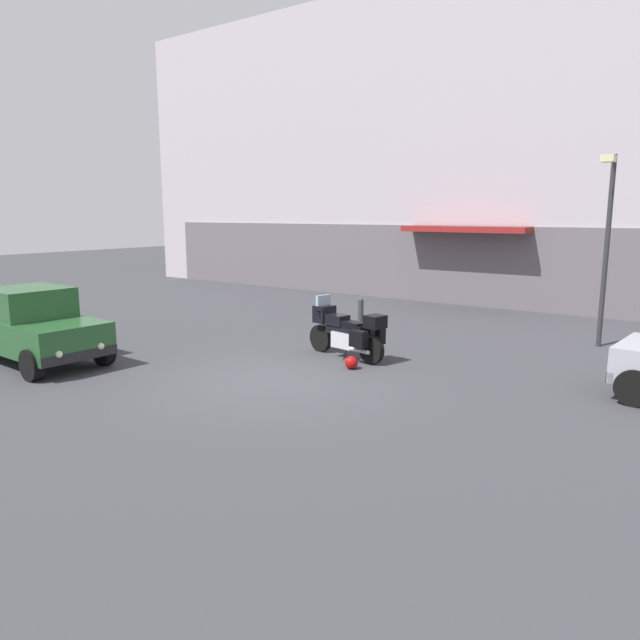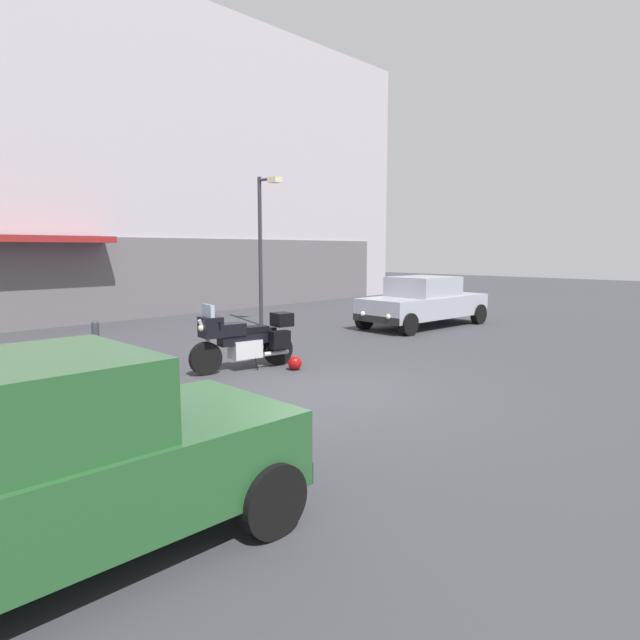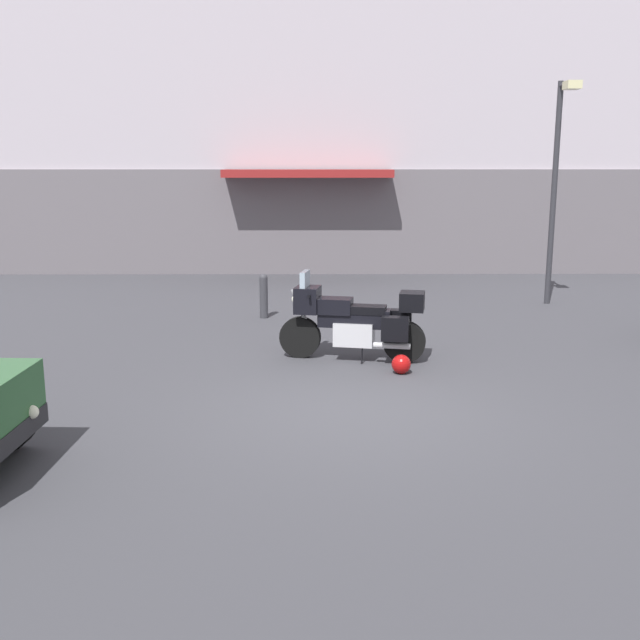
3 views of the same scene
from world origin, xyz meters
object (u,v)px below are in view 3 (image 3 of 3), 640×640
Objects in this scene: motorcycle at (355,321)px; helmet at (401,364)px; streetlamp_curbside at (558,171)px; bollard_curbside at (264,295)px.

helmet is (0.64, -0.77, -0.48)m from motorcycle.
motorcycle is 6.67m from streetlamp_curbside.
bollard_curbside is at bearing 119.64° from helmet.
streetlamp_curbside is (4.41, 4.50, 2.20)m from motorcycle.
motorcycle is at bearing -63.16° from bollard_curbside.
helmet is at bearing -60.36° from bollard_curbside.
helmet is 4.54m from bollard_curbside.
motorcycle is 8.01× the size of helmet.
streetlamp_curbside reaches higher than bollard_curbside.
helmet is at bearing 141.00° from motorcycle.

